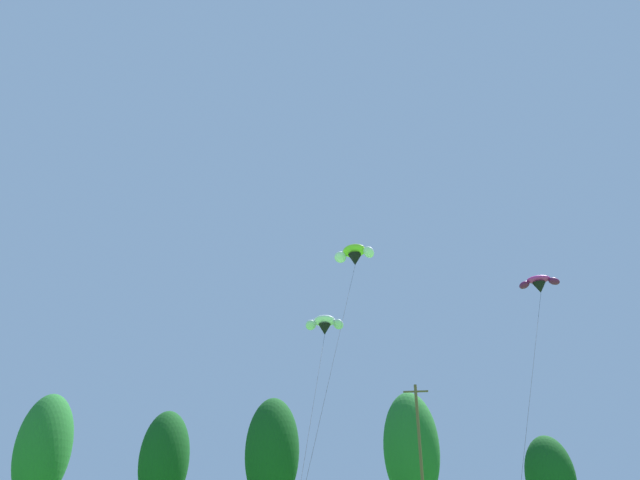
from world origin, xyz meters
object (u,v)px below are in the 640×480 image
object	(u,v)px
utility_pole	(421,458)
parafoil_kite_mid_magenta	(539,284)
parafoil_kite_high_lime_white	(354,255)
parafoil_kite_far_white	(325,325)

from	to	relation	value
utility_pole	parafoil_kite_mid_magenta	distance (m)	18.55
parafoil_kite_high_lime_white	parafoil_kite_mid_magenta	xyz separation A→B (m)	(12.79, 1.30, -2.51)
parafoil_kite_mid_magenta	parafoil_kite_far_white	size ratio (longest dim) A/B	1.07
parafoil_kite_high_lime_white	parafoil_kite_far_white	size ratio (longest dim) A/B	1.28
utility_pole	parafoil_kite_far_white	bearing A→B (deg)	-113.00
parafoil_kite_high_lime_white	parafoil_kite_mid_magenta	world-z (taller)	parafoil_kite_high_lime_white
utility_pole	parafoil_kite_high_lime_white	xyz separation A→B (m)	(-3.94, -13.95, 12.80)
parafoil_kite_far_white	parafoil_kite_high_lime_white	bearing A→B (deg)	11.44
utility_pole	parafoil_kite_far_white	size ratio (longest dim) A/B	0.86
parafoil_kite_high_lime_white	parafoil_kite_far_white	bearing A→B (deg)	-168.56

